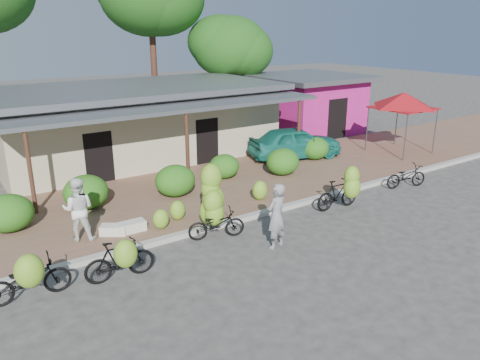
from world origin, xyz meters
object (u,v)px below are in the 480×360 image
at_px(red_canopy, 404,100).
at_px(sack_near, 131,227).
at_px(bike_right, 342,191).
at_px(bike_far_left, 28,278).
at_px(tree_near_right, 227,45).
at_px(bike_center, 214,207).
at_px(bystander, 78,209).
at_px(bike_far_right, 406,176).
at_px(vendor, 276,216).
at_px(teal_van, 295,142).
at_px(sack_far, 114,230).
at_px(bike_left, 120,259).

bearing_deg(red_canopy, sack_near, -174.05).
bearing_deg(bike_right, bike_far_left, 94.10).
xyz_separation_m(tree_near_right, bike_center, (-8.84, -12.94, -3.98)).
xyz_separation_m(bike_far_left, bystander, (1.83, 2.38, 0.45)).
relative_size(tree_near_right, bike_far_right, 3.66).
xyz_separation_m(tree_near_right, bystander, (-12.28, -11.31, -3.80)).
bearing_deg(bike_far_right, vendor, 115.37).
bearing_deg(teal_van, sack_near, 124.23).
bearing_deg(red_canopy, bike_far_right, -139.36).
relative_size(bike_center, vendor, 1.12).
relative_size(sack_far, bystander, 0.41).
bearing_deg(bike_far_right, sack_far, 95.93).
distance_m(bystander, teal_van, 11.18).
bearing_deg(sack_near, bike_right, -17.82).
height_order(tree_near_right, vendor, tree_near_right).
distance_m(bike_left, sack_far, 2.58).
height_order(tree_near_right, teal_van, tree_near_right).
relative_size(vendor, teal_van, 0.44).
relative_size(tree_near_right, vendor, 3.50).
distance_m(bike_far_left, teal_van, 13.72).
relative_size(tree_near_right, bike_center, 3.11).
bearing_deg(sack_near, bike_far_left, -147.21).
xyz_separation_m(bike_right, teal_van, (2.79, 5.60, 0.15)).
distance_m(vendor, bystander, 5.54).
bearing_deg(vendor, sack_far, -54.99).
relative_size(bike_left, bike_center, 0.83).
height_order(red_canopy, bike_far_left, red_canopy).
xyz_separation_m(bike_center, sack_far, (-2.56, 1.41, -0.58)).
xyz_separation_m(red_canopy, bike_far_right, (-3.85, -3.31, -2.17)).
distance_m(tree_near_right, bike_left, 18.98).
bearing_deg(bike_center, red_canopy, -59.24).
relative_size(bike_center, teal_van, 0.49).
height_order(bike_center, bike_right, bike_center).
relative_size(bike_center, bike_right, 1.20).
bearing_deg(sack_far, bike_center, -28.82).
bearing_deg(sack_near, sack_far, 167.96).
xyz_separation_m(vendor, bystander, (-4.41, 3.35, 0.09)).
bearing_deg(sack_near, tree_near_right, 46.82).
relative_size(red_canopy, sack_far, 4.67).
relative_size(sack_near, vendor, 0.45).
relative_size(bike_center, bike_far_right, 1.18).
xyz_separation_m(bike_far_left, sack_near, (3.19, 2.06, -0.31)).
relative_size(sack_far, vendor, 0.40).
height_order(bike_right, vendor, vendor).
relative_size(bike_right, sack_near, 2.06).
distance_m(bike_far_left, bike_right, 9.75).
bearing_deg(sack_far, tree_near_right, 45.32).
height_order(bike_left, bike_center, bike_center).
bearing_deg(bystander, vendor, 171.21).
xyz_separation_m(bike_center, vendor, (0.97, -1.72, 0.09)).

